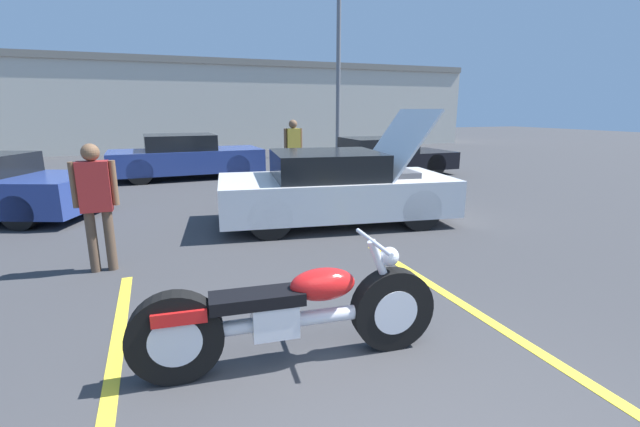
# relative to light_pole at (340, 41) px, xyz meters

# --- Properties ---
(parking_stripe_middle) EXTENTS (0.12, 5.68, 0.01)m
(parking_stripe_middle) POSITION_rel_light_pole_xyz_m (-4.62, -14.75, -4.77)
(parking_stripe_middle) COLOR yellow
(parking_stripe_middle) RESTS_ON ground
(far_building) EXTENTS (32.00, 4.20, 4.40)m
(far_building) POSITION_rel_light_pole_xyz_m (-6.40, 6.36, -2.44)
(far_building) COLOR beige
(far_building) RESTS_ON ground
(light_pole) EXTENTS (1.21, 0.28, 8.77)m
(light_pole) POSITION_rel_light_pole_xyz_m (0.00, 0.00, 0.00)
(light_pole) COLOR slate
(light_pole) RESTS_ON ground
(motorcycle) EXTENTS (2.47, 0.70, 0.99)m
(motorcycle) POSITION_rel_light_pole_xyz_m (-6.63, -14.35, -4.35)
(motorcycle) COLOR black
(motorcycle) RESTS_ON ground
(show_car_hood_open) EXTENTS (4.35, 2.52, 2.02)m
(show_car_hood_open) POSITION_rel_light_pole_xyz_m (-4.53, -10.31, -4.14)
(show_car_hood_open) COLOR white
(show_car_hood_open) RESTS_ON ground
(parked_car_right_row) EXTENTS (4.48, 2.03, 1.15)m
(parked_car_right_row) POSITION_rel_light_pole_xyz_m (-0.88, -5.37, -4.22)
(parked_car_right_row) COLOR black
(parked_car_right_row) RESTS_ON ground
(parked_car_mid_row) EXTENTS (4.42, 2.00, 1.29)m
(parked_car_mid_row) POSITION_rel_light_pole_xyz_m (-6.70, -3.88, -4.15)
(parked_car_mid_row) COLOR navy
(parked_car_mid_row) RESTS_ON ground
(spectator_near_motorcycle) EXTENTS (0.52, 0.21, 1.62)m
(spectator_near_motorcycle) POSITION_rel_light_pole_xyz_m (-8.26, -11.53, -3.82)
(spectator_near_motorcycle) COLOR brown
(spectator_near_motorcycle) RESTS_ON ground
(spectator_by_show_car) EXTENTS (0.52, 0.23, 1.74)m
(spectator_by_show_car) POSITION_rel_light_pole_xyz_m (-4.01, -6.10, -3.73)
(spectator_by_show_car) COLOR #333338
(spectator_by_show_car) RESTS_ON ground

